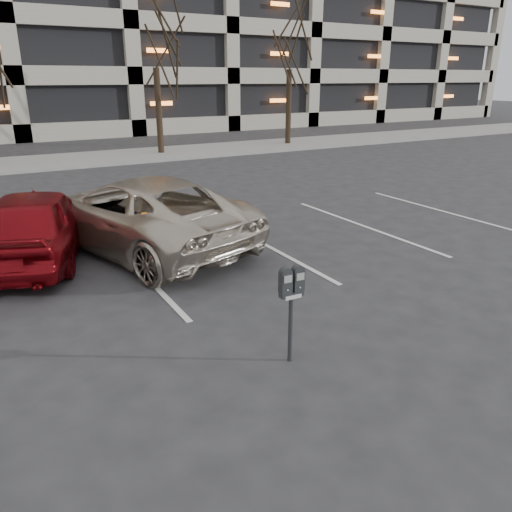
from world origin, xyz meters
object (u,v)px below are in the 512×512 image
tree_c (152,9)px  parking_meter (291,291)px  tree_d (290,19)px  car_red (36,224)px  suv_silver (140,213)px

tree_c → parking_meter: bearing=-104.7°
tree_d → parking_meter: size_ratio=6.73×
tree_d → car_red: size_ratio=1.99×
suv_silver → parking_meter: bearing=75.3°
suv_silver → car_red: suv_silver is taller
tree_d → car_red: bearing=-138.5°
parking_meter → tree_d: bearing=59.6°
tree_c → parking_meter: size_ratio=6.76×
tree_c → suv_silver: (-4.93, -12.62, -5.36)m
tree_d → suv_silver: size_ratio=1.42×
tree_c → car_red: bearing=-119.3°
tree_d → parking_meter: (-11.71, -17.89, -5.12)m
car_red → parking_meter: bearing=131.4°
tree_c → tree_d: size_ratio=1.00×
car_red → tree_c: bearing=-99.3°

